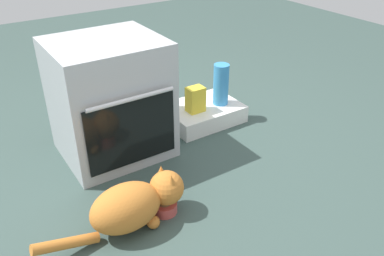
{
  "coord_description": "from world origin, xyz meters",
  "views": [
    {
      "loc": [
        -0.87,
        -1.66,
        1.43
      ],
      "look_at": [
        0.24,
        0.04,
        0.25
      ],
      "focal_mm": 37.28,
      "sensor_mm": 36.0,
      "label": 1
    }
  ],
  "objects_px": {
    "food_bowl": "(165,206)",
    "snack_bag": "(195,99)",
    "water_bottle": "(221,84)",
    "oven": "(110,100)",
    "cat": "(134,204)",
    "pantry_cabinet": "(203,113)"
  },
  "relations": [
    {
      "from": "food_bowl",
      "to": "cat",
      "type": "height_order",
      "value": "cat"
    },
    {
      "from": "oven",
      "to": "cat",
      "type": "distance_m",
      "value": 0.75
    },
    {
      "from": "cat",
      "to": "food_bowl",
      "type": "bearing_deg",
      "value": -0.0
    },
    {
      "from": "cat",
      "to": "water_bottle",
      "type": "distance_m",
      "value": 1.23
    },
    {
      "from": "oven",
      "to": "pantry_cabinet",
      "type": "distance_m",
      "value": 0.76
    },
    {
      "from": "pantry_cabinet",
      "to": "snack_bag",
      "type": "xyz_separation_m",
      "value": [
        -0.09,
        -0.04,
        0.15
      ]
    },
    {
      "from": "water_bottle",
      "to": "food_bowl",
      "type": "bearing_deg",
      "value": -142.07
    },
    {
      "from": "oven",
      "to": "water_bottle",
      "type": "height_order",
      "value": "oven"
    },
    {
      "from": "oven",
      "to": "cat",
      "type": "xyz_separation_m",
      "value": [
        -0.2,
        -0.69,
        -0.23
      ]
    },
    {
      "from": "snack_bag",
      "to": "water_bottle",
      "type": "xyz_separation_m",
      "value": [
        0.22,
        0.0,
        0.06
      ]
    },
    {
      "from": "pantry_cabinet",
      "to": "water_bottle",
      "type": "xyz_separation_m",
      "value": [
        0.13,
        -0.04,
        0.21
      ]
    },
    {
      "from": "food_bowl",
      "to": "water_bottle",
      "type": "bearing_deg",
      "value": 37.93
    },
    {
      "from": "pantry_cabinet",
      "to": "snack_bag",
      "type": "bearing_deg",
      "value": -155.78
    },
    {
      "from": "food_bowl",
      "to": "snack_bag",
      "type": "distance_m",
      "value": 0.94
    },
    {
      "from": "water_bottle",
      "to": "pantry_cabinet",
      "type": "bearing_deg",
      "value": 162.92
    },
    {
      "from": "oven",
      "to": "snack_bag",
      "type": "bearing_deg",
      "value": -1.88
    },
    {
      "from": "food_bowl",
      "to": "snack_bag",
      "type": "relative_size",
      "value": 0.72
    },
    {
      "from": "pantry_cabinet",
      "to": "water_bottle",
      "type": "height_order",
      "value": "water_bottle"
    },
    {
      "from": "pantry_cabinet",
      "to": "oven",
      "type": "bearing_deg",
      "value": -178.29
    },
    {
      "from": "pantry_cabinet",
      "to": "cat",
      "type": "distance_m",
      "value": 1.14
    },
    {
      "from": "oven",
      "to": "snack_bag",
      "type": "relative_size",
      "value": 4.09
    },
    {
      "from": "cat",
      "to": "pantry_cabinet",
      "type": "bearing_deg",
      "value": 37.18
    }
  ]
}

